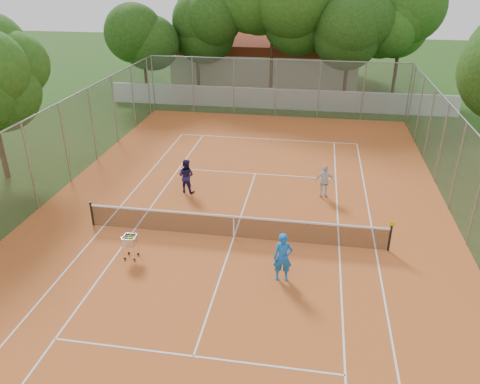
% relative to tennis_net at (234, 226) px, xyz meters
% --- Properties ---
extents(ground, '(120.00, 120.00, 0.00)m').
position_rel_tennis_net_xyz_m(ground, '(0.00, 0.00, -0.51)').
color(ground, '#1A390F').
rests_on(ground, ground).
extents(court_pad, '(18.00, 34.00, 0.02)m').
position_rel_tennis_net_xyz_m(court_pad, '(0.00, 0.00, -0.50)').
color(court_pad, '#BD5A24').
rests_on(court_pad, ground).
extents(court_lines, '(10.98, 23.78, 0.01)m').
position_rel_tennis_net_xyz_m(court_lines, '(0.00, 0.00, -0.49)').
color(court_lines, white).
rests_on(court_lines, court_pad).
extents(tennis_net, '(11.88, 0.10, 0.98)m').
position_rel_tennis_net_xyz_m(tennis_net, '(0.00, 0.00, 0.00)').
color(tennis_net, black).
rests_on(tennis_net, court_pad).
extents(perimeter_fence, '(18.00, 34.00, 4.00)m').
position_rel_tennis_net_xyz_m(perimeter_fence, '(0.00, 0.00, 1.49)').
color(perimeter_fence, slate).
rests_on(perimeter_fence, ground).
extents(boundary_wall, '(26.00, 0.30, 1.50)m').
position_rel_tennis_net_xyz_m(boundary_wall, '(0.00, 19.00, 0.24)').
color(boundary_wall, silver).
rests_on(boundary_wall, ground).
extents(clubhouse, '(16.40, 9.00, 4.40)m').
position_rel_tennis_net_xyz_m(clubhouse, '(-2.00, 29.00, 1.69)').
color(clubhouse, beige).
rests_on(clubhouse, ground).
extents(tropical_trees, '(29.00, 19.00, 10.00)m').
position_rel_tennis_net_xyz_m(tropical_trees, '(0.00, 22.00, 4.49)').
color(tropical_trees, '#16360D').
rests_on(tropical_trees, ground).
extents(player_near, '(0.69, 0.49, 1.76)m').
position_rel_tennis_net_xyz_m(player_near, '(2.11, -2.45, 0.39)').
color(player_near, blue).
rests_on(player_near, court_pad).
extents(player_far_left, '(0.92, 0.78, 1.64)m').
position_rel_tennis_net_xyz_m(player_far_left, '(-2.94, 3.75, 0.33)').
color(player_far_left, '#1E184A').
rests_on(player_far_left, court_pad).
extents(player_far_right, '(0.97, 0.51, 1.58)m').
position_rel_tennis_net_xyz_m(player_far_right, '(3.49, 4.26, 0.30)').
color(player_far_right, silver).
rests_on(player_far_right, court_pad).
extents(ball_hopper, '(0.62, 0.62, 1.00)m').
position_rel_tennis_net_xyz_m(ball_hopper, '(-3.48, -2.04, 0.01)').
color(ball_hopper, silver).
rests_on(ball_hopper, court_pad).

